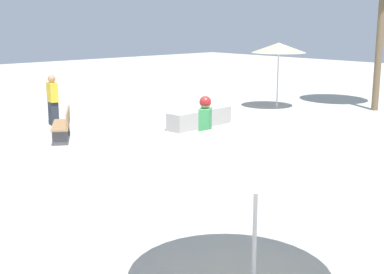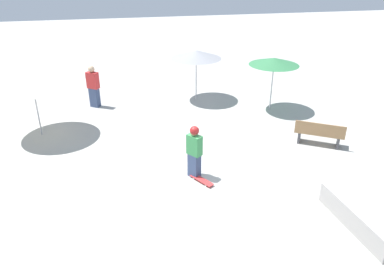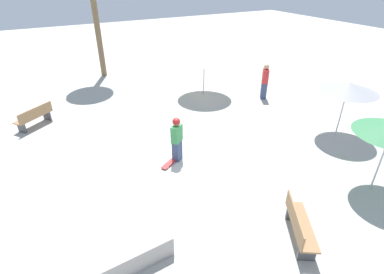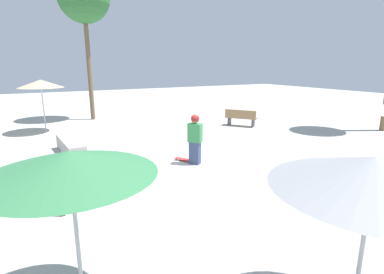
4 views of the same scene
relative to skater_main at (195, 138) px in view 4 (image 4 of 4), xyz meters
The scene contains 9 objects.
ground_plane 0.89m from the skater_main, 20.76° to the right, with size 60.00×60.00×0.00m, color #B2AFA8.
skater_main is the anchor object (origin of this frame).
skateboard 0.88m from the skater_main, 157.14° to the right, with size 0.79×0.58×0.07m.
concrete_ledge 4.48m from the skater_main, 131.68° to the right, with size 2.38×0.73×0.53m.
bench_near 4.63m from the skater_main, 76.33° to the right, with size 1.22×1.59×0.85m.
bench_far 6.48m from the skater_main, 129.37° to the left, with size 1.54×1.31×0.85m.
shade_umbrella_grey 6.51m from the skater_main, 12.48° to the right, with size 2.14×2.14×2.17m.
shade_umbrella_green 6.19m from the skater_main, 42.71° to the right, with size 1.98×1.98×2.15m.
shade_umbrella_tan 8.45m from the skater_main, 152.37° to the right, with size 1.98×1.98×2.42m.
Camera 4 is at (7.71, -4.37, 3.08)m, focal length 28.00 mm.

